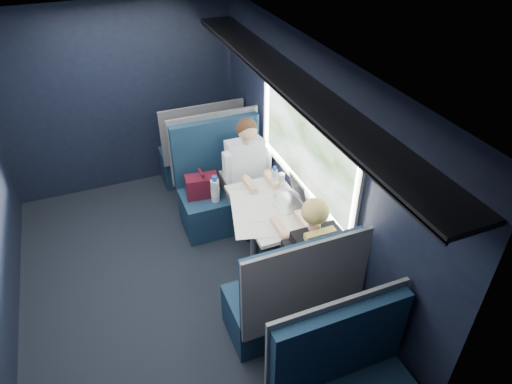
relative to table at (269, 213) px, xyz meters
name	(u,v)px	position (x,y,z in m)	size (l,w,h in m)	color
ground	(172,290)	(-1.03, 0.00, -0.67)	(2.80, 4.20, 0.01)	black
room_shell	(155,162)	(-1.01, 0.00, 0.81)	(3.00, 4.40, 2.40)	black
table	(269,213)	(0.00, 0.00, 0.00)	(0.62, 1.00, 0.74)	#54565E
seat_bay_near	(222,190)	(-0.20, 0.87, -0.24)	(1.04, 0.62, 1.26)	#0B1D32
seat_bay_far	(289,300)	(-0.18, -0.87, -0.25)	(1.04, 0.62, 1.26)	#0B1D32
seat_row_front	(201,152)	(-0.18, 1.80, -0.25)	(1.04, 0.51, 1.16)	#0B1D32
man	(249,171)	(0.07, 0.70, 0.06)	(0.53, 0.56, 1.32)	black
woman	(309,252)	(0.07, -0.71, 0.06)	(0.53, 0.56, 1.32)	black
papers	(259,212)	(-0.12, -0.05, 0.08)	(0.51, 0.74, 0.01)	white
laptop	(292,197)	(0.24, -0.02, 0.15)	(0.26, 0.34, 0.26)	silver
bottle_small	(274,177)	(0.20, 0.31, 0.18)	(0.07, 0.07, 0.23)	silver
cup	(281,177)	(0.30, 0.36, 0.12)	(0.07, 0.07, 0.09)	white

